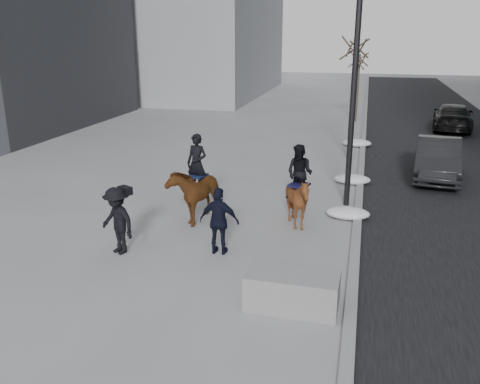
% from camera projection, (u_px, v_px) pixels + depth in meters
% --- Properties ---
extents(ground, '(120.00, 120.00, 0.00)m').
position_uv_depth(ground, '(228.00, 265.00, 12.44)').
color(ground, gray).
rests_on(ground, ground).
extents(road, '(8.00, 90.00, 0.01)m').
position_uv_depth(road, '(465.00, 175.00, 20.09)').
color(road, black).
rests_on(road, ground).
extents(curb, '(0.25, 90.00, 0.12)m').
position_uv_depth(curb, '(361.00, 168.00, 20.99)').
color(curb, gray).
rests_on(curb, ground).
extents(planter, '(1.91, 0.99, 0.76)m').
position_uv_depth(planter, '(292.00, 290.00, 10.44)').
color(planter, gray).
rests_on(planter, ground).
extents(car_near, '(2.10, 4.74, 1.51)m').
position_uv_depth(car_near, '(438.00, 159.00, 19.56)').
color(car_near, black).
rests_on(car_near, ground).
extents(car_far, '(2.68, 5.35, 1.49)m').
position_uv_depth(car_far, '(452.00, 117.00, 29.13)').
color(car_far, black).
rests_on(car_far, ground).
extents(tree_near, '(1.20, 1.20, 5.75)m').
position_uv_depth(tree_near, '(353.00, 93.00, 21.93)').
color(tree_near, '#35291F').
rests_on(tree_near, ground).
extents(tree_far, '(1.20, 1.20, 4.56)m').
position_uv_depth(tree_far, '(357.00, 84.00, 31.40)').
color(tree_far, '#382921').
rests_on(tree_far, ground).
extents(mounted_left, '(1.34, 2.16, 2.59)m').
position_uv_depth(mounted_left, '(196.00, 188.00, 15.20)').
color(mounted_left, '#4F290F').
rests_on(mounted_left, ground).
extents(mounted_right, '(1.68, 1.78, 2.42)m').
position_uv_depth(mounted_right, '(298.00, 195.00, 14.56)').
color(mounted_right, '#4E250F').
rests_on(mounted_right, ground).
extents(feeder, '(1.03, 0.86, 1.75)m').
position_uv_depth(feeder, '(219.00, 221.00, 12.83)').
color(feeder, black).
rests_on(feeder, ground).
extents(camera_crew, '(1.31, 1.09, 1.75)m').
position_uv_depth(camera_crew, '(117.00, 220.00, 12.86)').
color(camera_crew, black).
rests_on(camera_crew, ground).
extents(lamppost, '(0.25, 0.80, 9.09)m').
position_uv_depth(lamppost, '(357.00, 47.00, 15.21)').
color(lamppost, black).
rests_on(lamppost, ground).
extents(snow_piles, '(1.42, 11.20, 0.36)m').
position_uv_depth(snow_piles, '(353.00, 170.00, 20.16)').
color(snow_piles, silver).
rests_on(snow_piles, ground).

